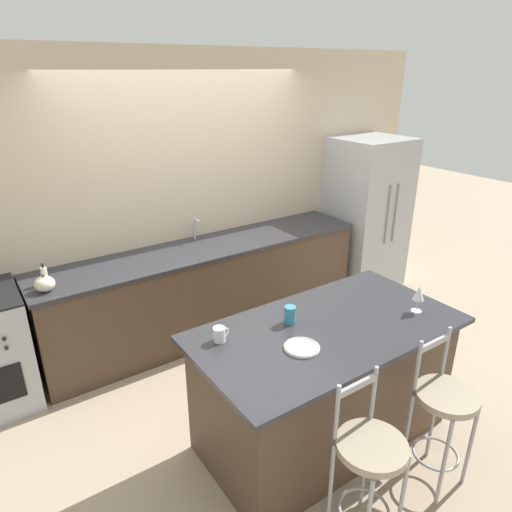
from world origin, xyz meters
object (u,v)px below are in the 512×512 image
(coffee_mug, at_px, (220,334))
(bar_stool_far, at_px, (443,409))
(tumbler_cup, at_px, (290,315))
(pumpkin_decoration, at_px, (45,284))
(wine_glass, at_px, (419,294))
(refrigerator, at_px, (365,213))
(bar_stool_near, at_px, (369,461))
(soap_bottle, at_px, (45,276))
(dinner_plate, at_px, (302,347))

(coffee_mug, bearing_deg, bar_stool_far, -43.07)
(tumbler_cup, height_order, pumpkin_decoration, pumpkin_decoration)
(wine_glass, bearing_deg, coffee_mug, 161.29)
(refrigerator, height_order, bar_stool_far, refrigerator)
(wine_glass, bearing_deg, bar_stool_near, -152.28)
(coffee_mug, distance_m, pumpkin_decoration, 1.55)
(wine_glass, height_order, coffee_mug, wine_glass)
(bar_stool_far, relative_size, soap_bottle, 5.71)
(refrigerator, height_order, bar_stool_near, refrigerator)
(wine_glass, distance_m, tumbler_cup, 0.92)
(refrigerator, bearing_deg, tumbler_cup, -147.05)
(bar_stool_near, relative_size, wine_glass, 5.28)
(refrigerator, xyz_separation_m, coffee_mug, (-2.85, -1.45, 0.08))
(wine_glass, bearing_deg, soap_bottle, 137.19)
(bar_stool_far, distance_m, tumbler_cup, 1.11)
(pumpkin_decoration, bearing_deg, dinner_plate, -56.40)
(coffee_mug, relative_size, pumpkin_decoration, 0.73)
(refrigerator, relative_size, coffee_mug, 16.12)
(wine_glass, bearing_deg, bar_stool_far, -122.22)
(dinner_plate, height_order, tumbler_cup, tumbler_cup)
(soap_bottle, bearing_deg, wine_glass, -42.81)
(wine_glass, xyz_separation_m, coffee_mug, (-1.34, 0.45, -0.09))
(dinner_plate, xyz_separation_m, wine_glass, (0.97, -0.10, 0.13))
(dinner_plate, relative_size, coffee_mug, 2.02)
(coffee_mug, xyz_separation_m, pumpkin_decoration, (-0.76, 1.35, 0.01))
(tumbler_cup, height_order, soap_bottle, soap_bottle)
(coffee_mug, bearing_deg, tumbler_cup, -8.60)
(tumbler_cup, xyz_separation_m, soap_bottle, (-1.24, 1.55, 0.02))
(refrigerator, distance_m, tumbler_cup, 2.80)
(pumpkin_decoration, bearing_deg, wine_glass, -40.67)
(tumbler_cup, bearing_deg, coffee_mug, 171.40)
(refrigerator, xyz_separation_m, soap_bottle, (-3.59, 0.02, 0.11))
(refrigerator, height_order, coffee_mug, refrigerator)
(bar_stool_near, bearing_deg, bar_stool_far, 1.78)
(tumbler_cup, xyz_separation_m, pumpkin_decoration, (-1.26, 1.43, 0.00))
(bar_stool_far, bearing_deg, pumpkin_decoration, 127.71)
(refrigerator, relative_size, bar_stool_near, 1.72)
(pumpkin_decoration, bearing_deg, bar_stool_near, -64.62)
(coffee_mug, height_order, soap_bottle, soap_bottle)
(refrigerator, bearing_deg, dinner_plate, -143.93)
(tumbler_cup, bearing_deg, dinner_plate, -114.29)
(refrigerator, distance_m, dinner_plate, 3.07)
(wine_glass, bearing_deg, refrigerator, 51.52)
(wine_glass, height_order, pumpkin_decoration, wine_glass)
(bar_stool_near, xyz_separation_m, soap_bottle, (-1.08, 2.45, 0.43))
(bar_stool_near, height_order, coffee_mug, bar_stool_near)
(refrigerator, bearing_deg, soap_bottle, 179.63)
(coffee_mug, bearing_deg, pumpkin_decoration, 119.41)
(refrigerator, relative_size, wine_glass, 9.08)
(tumbler_cup, bearing_deg, bar_stool_far, -59.31)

